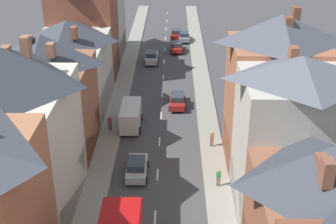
{
  "coord_description": "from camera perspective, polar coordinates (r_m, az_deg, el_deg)",
  "views": [
    {
      "loc": [
        1.34,
        -10.76,
        22.62
      ],
      "look_at": [
        0.81,
        32.83,
        1.93
      ],
      "focal_mm": 50.0,
      "sensor_mm": 36.0,
      "label": 1
    }
  ],
  "objects": [
    {
      "name": "car_near_silver",
      "position": [
        78.17,
        1.98,
        9.16
      ],
      "size": [
        1.9,
        3.86,
        1.57
      ],
      "color": "gray",
      "rests_on": "ground"
    },
    {
      "name": "terrace_row_left",
      "position": [
        41.45,
        -15.52,
        0.64
      ],
      "size": [
        8.0,
        73.56,
        13.66
      ],
      "color": "brown",
      "rests_on": "ground"
    },
    {
      "name": "pavement_right",
      "position": [
        53.86,
        4.63,
        0.54
      ],
      "size": [
        2.2,
        104.0,
        0.14
      ],
      "primitive_type": "cube",
      "color": "gray",
      "rests_on": "ground"
    },
    {
      "name": "car_mid_white",
      "position": [
        79.52,
        1.01,
        9.48
      ],
      "size": [
        1.9,
        3.99,
        1.65
      ],
      "color": "maroon",
      "rests_on": "ground"
    },
    {
      "name": "car_near_blue",
      "position": [
        68.06,
        -2.01,
        6.72
      ],
      "size": [
        1.9,
        4.37,
        1.7
      ],
      "color": "#B7BABF",
      "rests_on": "ground"
    },
    {
      "name": "car_parked_right_a",
      "position": [
        53.86,
        1.12,
        1.48
      ],
      "size": [
        1.9,
        4.43,
        1.58
      ],
      "color": "maroon",
      "rests_on": "ground"
    },
    {
      "name": "pedestrian_far_left",
      "position": [
        45.32,
        5.37,
        -3.18
      ],
      "size": [
        0.36,
        0.22,
        1.61
      ],
      "color": "brown",
      "rests_on": "pavement_right"
    },
    {
      "name": "delivery_van",
      "position": [
        49.06,
        -4.57,
        -0.41
      ],
      "size": [
        2.2,
        5.2,
        2.41
      ],
      "color": "silver",
      "rests_on": "ground"
    },
    {
      "name": "pavement_left",
      "position": [
        54.11,
        -6.21,
        0.6
      ],
      "size": [
        2.2,
        104.0,
        0.14
      ],
      "primitive_type": "cube",
      "color": "gray",
      "rests_on": "ground"
    },
    {
      "name": "pedestrian_mid_right",
      "position": [
        39.55,
        6.18,
        -7.86
      ],
      "size": [
        0.36,
        0.22,
        1.61
      ],
      "color": "brown",
      "rests_on": "pavement_right"
    },
    {
      "name": "car_mid_black",
      "position": [
        41.09,
        -3.82,
        -6.75
      ],
      "size": [
        1.9,
        4.12,
        1.59
      ],
      "color": "#B7BABF",
      "rests_on": "ground"
    },
    {
      "name": "car_parked_left_b",
      "position": [
        72.93,
        1.03,
        7.97
      ],
      "size": [
        1.9,
        4.13,
        1.59
      ],
      "color": "maroon",
      "rests_on": "ground"
    },
    {
      "name": "centre_line_dashes",
      "position": [
        51.96,
        -0.86,
        -0.42
      ],
      "size": [
        0.14,
        97.8,
        0.01
      ],
      "color": "silver",
      "rests_on": "ground"
    },
    {
      "name": "pedestrian_far_right",
      "position": [
        48.49,
        -7.1,
        -1.26
      ],
      "size": [
        0.36,
        0.22,
        1.61
      ],
      "color": "brown",
      "rests_on": "pavement_left"
    }
  ]
}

